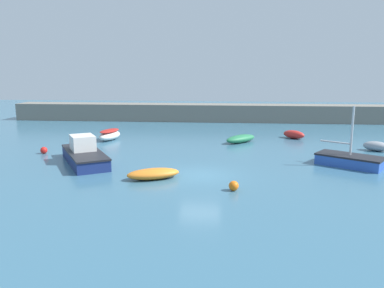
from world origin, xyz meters
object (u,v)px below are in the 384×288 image
Objects in this scene: fishing_dinghy_green at (376,146)px; rowboat_blue_near at (241,139)px; dinghy_near_pier at (294,134)px; sailboat_short_mast at (350,160)px; mooring_buoy_red at (44,150)px; mooring_buoy_orange at (234,186)px; open_tender_yellow at (153,174)px; rowboat_with_red_cover at (110,135)px; motorboat_grey_hull at (84,154)px.

fishing_dinghy_green is 0.66× the size of rowboat_blue_near.
sailboat_short_mast is (1.87, -10.57, 0.02)m from dinghy_near_pier.
rowboat_blue_near reaches higher than mooring_buoy_red.
mooring_buoy_orange is at bearing -28.75° from mooring_buoy_red.
dinghy_near_pier is at bearing 30.99° from open_tender_yellow.
dinghy_near_pier is at bearing 22.94° from mooring_buoy_red.
sailboat_short_mast is 20.87m from rowboat_with_red_cover.
mooring_buoy_red is at bearing -150.02° from sailboat_short_mast.
fishing_dinghy_green is 23.08m from rowboat_with_red_cover.
fishing_dinghy_green is 6.47m from sailboat_short_mast.
mooring_buoy_orange is (11.29, -14.36, -0.22)m from rowboat_with_red_cover.
motorboat_grey_hull is 1.99× the size of rowboat_with_red_cover.
rowboat_with_red_cover reaches higher than open_tender_yellow.
sailboat_short_mast is (12.59, 4.27, 0.09)m from open_tender_yellow.
sailboat_short_mast reaches higher than open_tender_yellow.
rowboat_blue_near is (-10.72, 2.71, -0.04)m from fishing_dinghy_green.
mooring_buoy_orange is (10.28, -5.37, -0.36)m from motorboat_grey_hull.
motorboat_grey_hull is 14.17m from rowboat_blue_near.
mooring_buoy_red is at bearing 124.84° from open_tender_yellow.
rowboat_with_red_cover is 6.26× the size of mooring_buoy_orange.
rowboat_blue_near is 5.74m from dinghy_near_pier.
dinghy_near_pier is 22.32m from mooring_buoy_red.
mooring_buoy_red is (-22.42, 1.87, -0.14)m from sailboat_short_mast.
rowboat_blue_near is 16.59m from mooring_buoy_red.
sailboat_short_mast is 22.50m from mooring_buoy_red.
dinghy_near_pier is (5.13, 2.57, 0.04)m from rowboat_blue_near.
open_tender_yellow is at bearing -32.01° from mooring_buoy_red.
open_tender_yellow is at bearing -83.08° from dinghy_near_pier.
rowboat_with_red_cover is at bearing -129.59° from dinghy_near_pier.
open_tender_yellow is (5.57, -3.54, -0.31)m from motorboat_grey_hull.
rowboat_with_red_cover is at bearing 63.03° from mooring_buoy_red.
rowboat_blue_near is 6.32× the size of mooring_buoy_red.
motorboat_grey_hull is 6.60m from open_tender_yellow.
dinghy_near_pier is (10.72, 14.84, 0.08)m from open_tender_yellow.
motorboat_grey_hull is at bearing -31.43° from mooring_buoy_red.
sailboat_short_mast is 1.36× the size of rowboat_with_red_cover.
mooring_buoy_red is (-15.42, -6.13, -0.08)m from rowboat_blue_near.
sailboat_short_mast is 8.49× the size of mooring_buoy_orange.
dinghy_near_pier is 0.50× the size of sailboat_short_mast.
fishing_dinghy_green is 0.49× the size of sailboat_short_mast.
dinghy_near_pier is (-5.59, 5.27, 0.00)m from fishing_dinghy_green.
rowboat_blue_near is 1.01× the size of rowboat_with_red_cover.
rowboat_blue_near is 0.75× the size of sailboat_short_mast.
dinghy_near_pier reaches higher than mooring_buoy_red.
sailboat_short_mast is at bearing -4.42° from open_tender_yellow.
mooring_buoy_red is (-9.83, 6.14, -0.04)m from open_tender_yellow.
rowboat_with_red_cover reaches higher than mooring_buoy_red.
motorboat_grey_hull is 11.61m from mooring_buoy_orange.
fishing_dinghy_green is 7.68m from dinghy_near_pier.
open_tender_yellow is at bearing 25.96° from motorboat_grey_hull.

